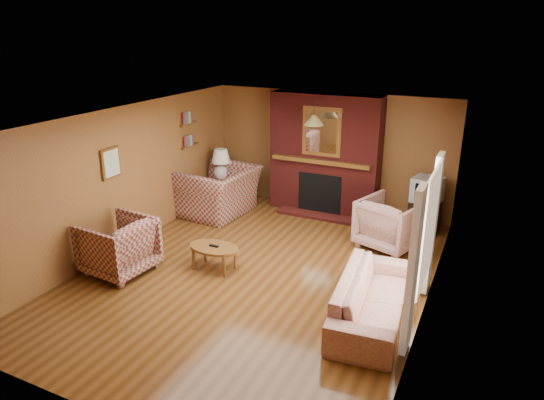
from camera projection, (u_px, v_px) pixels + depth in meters
The scene contains 20 objects.
floor at pixel (257, 273), 7.53m from camera, with size 6.50×6.50×0.00m, color #4A2A0F.
ceiling at pixel (256, 119), 6.71m from camera, with size 6.50×6.50×0.00m, color white.
wall_back at pixel (329, 151), 9.88m from camera, with size 6.50×6.50×0.00m, color brown.
wall_front at pixel (92, 312), 4.37m from camera, with size 6.50×6.50×0.00m, color brown.
wall_left at pixel (124, 179), 8.14m from camera, with size 6.50×6.50×0.00m, color brown.
wall_right at pixel (432, 230), 6.11m from camera, with size 6.50×6.50×0.00m, color brown.
fireplace at pixel (325, 155), 9.66m from camera, with size 2.20×0.82×2.40m.
window_right at pixel (425, 240), 5.99m from camera, with size 0.10×1.85×2.00m.
bookshelf at pixel (190, 131), 9.57m from camera, with size 0.09×0.55×0.71m.
botanical_print at pixel (111, 163), 7.75m from camera, with size 0.05×0.40×0.50m.
pendant_light at pixel (314, 120), 8.80m from camera, with size 0.36×0.36×0.48m.
plaid_loveseat at pixel (219, 191), 9.77m from camera, with size 1.45×1.27×0.94m, color maroon.
plaid_armchair at pixel (118, 246), 7.43m from camera, with size 0.94×0.96×0.88m, color maroon.
floral_sofa at pixel (372, 298), 6.28m from camera, with size 2.06×0.81×0.60m, color #B4A38B.
floral_armchair at pixel (390, 223), 8.29m from camera, with size 0.93×0.96×0.87m, color #B4A38B.
coffee_table at pixel (214, 249), 7.54m from camera, with size 0.83×0.51×0.41m.
side_table at pixel (222, 192), 10.37m from camera, with size 0.40×0.40×0.53m, color brown.
table_lamp at pixel (221, 163), 10.15m from camera, with size 0.41×0.41×0.67m.
tv_stand at pixel (424, 216), 8.98m from camera, with size 0.54×0.49×0.59m, color black.
crt_tv at pixel (427, 190), 8.80m from camera, with size 0.57×0.57×0.45m.
Camera 1 is at (3.09, -5.95, 3.64)m, focal length 32.00 mm.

